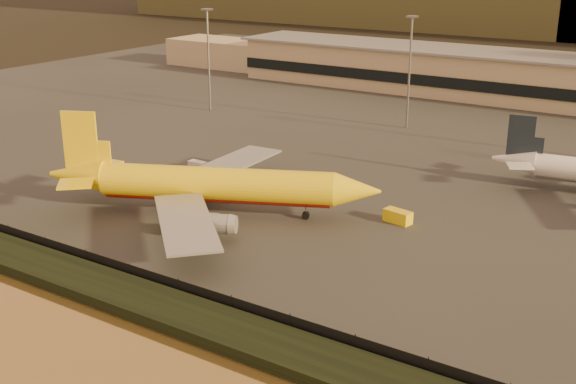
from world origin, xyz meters
name	(u,v)px	position (x,y,z in m)	size (l,w,h in m)	color
ground	(231,257)	(0.00, 0.00, 0.00)	(900.00, 900.00, 0.00)	black
embankment	(143,301)	(0.00, -17.00, 0.70)	(320.00, 7.00, 1.40)	black
tarmac	(470,121)	(0.00, 95.00, 0.10)	(320.00, 220.00, 0.20)	#2D2D2D
perimeter_fence	(166,284)	(0.00, -13.00, 1.30)	(300.00, 0.05, 2.20)	black
terminal_building	(460,72)	(-14.52, 125.55, 6.25)	(202.00, 25.00, 12.60)	tan
apron_light_masts	(515,74)	(15.00, 75.00, 15.70)	(152.20, 12.20, 25.40)	slate
dhl_cargo_jet	(211,185)	(-12.40, 11.32, 4.93)	(50.17, 47.55, 15.84)	yellow
gse_vehicle_yellow	(398,216)	(13.74, 23.92, 1.17)	(4.32, 1.94, 1.94)	yellow
gse_vehicle_white	(198,165)	(-29.53, 28.39, 1.01)	(3.59, 1.62, 1.62)	white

